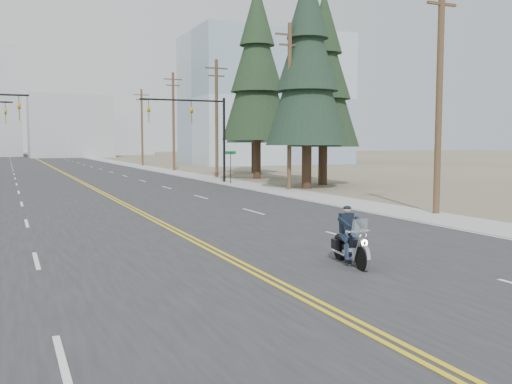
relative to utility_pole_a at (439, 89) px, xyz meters
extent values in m
plane|color=#776D56|center=(-12.50, -8.00, -5.73)|extent=(400.00, 400.00, 0.00)
cube|color=#303033|center=(-12.50, 62.00, -5.73)|extent=(20.00, 200.00, 0.01)
cube|color=#A5A5A0|center=(-1.00, 62.00, -5.73)|extent=(3.00, 200.00, 0.01)
imported|color=#BF8C0C|center=(-17.20, 24.00, 0.32)|extent=(0.21, 0.26, 1.30)
cylinder|color=black|center=(-1.50, 24.00, -2.23)|extent=(0.20, 0.20, 7.00)
cylinder|color=black|center=(-5.00, 24.00, 0.97)|extent=(7.00, 0.14, 0.14)
imported|color=#BF8C0C|center=(-4.30, 24.00, 0.32)|extent=(0.21, 0.26, 1.30)
imported|color=#BF8C0C|center=(-7.80, 24.00, 0.32)|extent=(0.21, 0.26, 1.30)
imported|color=#BF8C0C|center=(-18.10, 32.00, 0.32)|extent=(0.21, 0.26, 1.30)
cylinder|color=black|center=(-1.70, 22.00, -4.43)|extent=(0.06, 0.06, 2.60)
cube|color=#0C5926|center=(-1.70, 22.00, -3.23)|extent=(0.90, 0.03, 0.25)
cylinder|color=brown|center=(0.00, 0.00, -0.23)|extent=(0.30, 0.30, 11.00)
cube|color=brown|center=(0.00, 0.00, 3.77)|extent=(1.60, 0.12, 0.12)
cylinder|color=brown|center=(0.00, 15.00, 0.02)|extent=(0.30, 0.30, 11.50)
cube|color=brown|center=(0.00, 15.00, 4.97)|extent=(2.20, 0.12, 0.12)
cube|color=brown|center=(0.00, 15.00, 4.27)|extent=(1.60, 0.12, 0.12)
cylinder|color=brown|center=(0.00, 30.00, -0.23)|extent=(0.30, 0.30, 11.00)
cube|color=brown|center=(0.00, 30.00, 4.47)|extent=(2.20, 0.12, 0.12)
cube|color=brown|center=(0.00, 30.00, 3.77)|extent=(1.60, 0.12, 0.12)
cylinder|color=brown|center=(0.00, 45.00, 0.02)|extent=(0.30, 0.30, 11.50)
cube|color=brown|center=(0.00, 45.00, 4.97)|extent=(2.20, 0.12, 0.12)
cube|color=brown|center=(0.00, 45.00, 4.27)|extent=(1.60, 0.12, 0.12)
cylinder|color=brown|center=(0.00, 62.00, -0.23)|extent=(0.30, 0.30, 11.00)
cube|color=brown|center=(0.00, 62.00, 4.47)|extent=(2.20, 0.12, 0.12)
cube|color=brown|center=(0.00, 62.00, 3.77)|extent=(1.60, 0.12, 0.12)
cube|color=#9EB5CC|center=(19.50, 62.00, 4.27)|extent=(24.00, 16.00, 20.00)
cube|color=#ADB2B7|center=(-4.50, 117.00, 1.27)|extent=(18.00, 14.00, 14.00)
cube|color=#B7BCC6|center=(27.50, 102.00, 3.27)|extent=(16.00, 12.00, 18.00)
cube|color=#B7BCC6|center=(12.50, 142.00, 0.27)|extent=(14.00, 14.00, 12.00)
cylinder|color=#382619|center=(1.58, 15.35, -4.17)|extent=(0.61, 0.61, 3.12)
cone|color=black|center=(1.58, 15.35, 2.06)|extent=(5.89, 5.89, 9.35)
cone|color=black|center=(1.58, 15.35, 4.72)|extent=(4.42, 4.42, 7.02)
cone|color=black|center=(1.58, 15.35, 7.37)|extent=(2.94, 2.94, 4.99)
cylinder|color=#382619|center=(4.61, 18.25, -4.23)|extent=(0.65, 0.65, 2.99)
cone|color=black|center=(4.61, 18.25, 1.75)|extent=(5.61, 5.61, 8.97)
cone|color=black|center=(4.61, 18.25, 4.29)|extent=(4.21, 4.21, 6.73)
cone|color=black|center=(4.61, 18.25, 6.83)|extent=(2.80, 2.80, 4.79)
cylinder|color=#382619|center=(2.87, 27.12, -3.96)|extent=(0.62, 0.62, 3.53)
cone|color=black|center=(2.87, 27.12, 3.10)|extent=(6.36, 6.36, 10.60)
cone|color=black|center=(2.87, 27.12, 6.11)|extent=(4.77, 4.77, 7.95)
cone|color=black|center=(2.87, 27.12, 9.11)|extent=(3.18, 3.18, 5.65)
cylinder|color=#382619|center=(6.86, 36.85, -4.07)|extent=(0.77, 0.77, 3.31)
cone|color=black|center=(6.86, 36.85, 2.55)|extent=(6.18, 6.18, 9.94)
cone|color=black|center=(6.86, 36.85, 5.37)|extent=(4.64, 4.64, 7.45)
cone|color=black|center=(6.86, 36.85, 8.18)|extent=(3.09, 3.09, 5.30)
camera|label=1|loc=(-18.16, -20.65, -2.46)|focal=40.00mm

